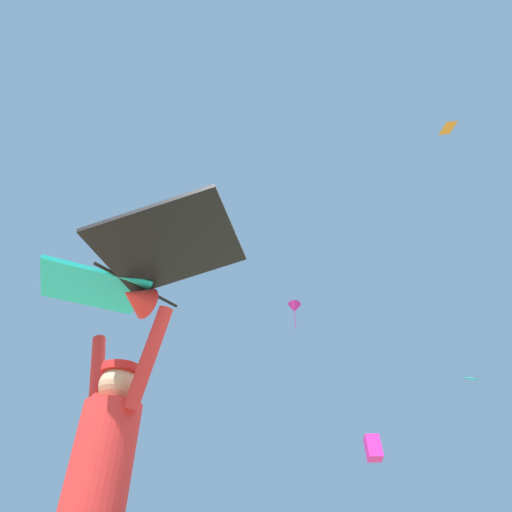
% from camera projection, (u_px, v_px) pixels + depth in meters
% --- Properties ---
extents(kite_flyer_person, '(0.81, 0.36, 1.92)m').
position_uv_depth(kite_flyer_person, '(96.00, 489.00, 2.13)').
color(kite_flyer_person, '#424751').
rests_on(kite_flyer_person, ground).
extents(held_stunt_kite, '(1.98, 1.10, 0.42)m').
position_uv_depth(held_stunt_kite, '(130.00, 276.00, 2.88)').
color(held_stunt_kite, black).
extents(distant_kite_magenta_low_right, '(1.07, 1.14, 1.84)m').
position_uv_depth(distant_kite_magenta_low_right, '(294.00, 308.00, 24.45)').
color(distant_kite_magenta_low_right, '#DB2393').
extents(distant_kite_magenta_far_center, '(1.24, 1.32, 1.42)m').
position_uv_depth(distant_kite_magenta_far_center, '(373.00, 448.00, 22.62)').
color(distant_kite_magenta_far_center, '#DB2393').
extents(distant_kite_teal_high_left, '(1.11, 1.16, 0.51)m').
position_uv_depth(distant_kite_teal_high_left, '(471.00, 378.00, 25.20)').
color(distant_kite_teal_high_left, '#19B2AD').
extents(distant_kite_orange_overhead_distant, '(0.89, 0.91, 0.54)m').
position_uv_depth(distant_kite_orange_overhead_distant, '(447.00, 128.00, 22.43)').
color(distant_kite_orange_overhead_distant, orange).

